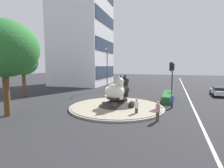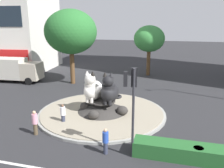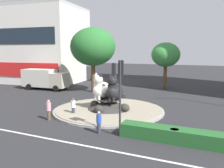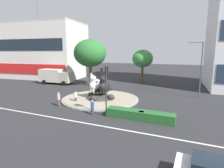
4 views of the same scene
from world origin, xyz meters
name	(u,v)px [view 4 (image 4 of 4)]	position (x,y,z in m)	size (l,w,h in m)	color
ground_plane	(100,99)	(0.00, 0.00, 0.00)	(160.00, 160.00, 0.00)	#28282B
lane_centreline	(63,119)	(0.00, -8.27, 0.00)	(112.00, 0.20, 0.01)	silver
roundabout_island	(100,97)	(0.00, -0.02, 0.37)	(10.66, 10.66, 1.21)	gray
cat_statue_white	(95,84)	(-0.73, -0.14, 2.15)	(1.81, 2.61, 2.58)	silver
cat_statue_black	(104,85)	(0.75, -0.30, 2.15)	(1.68, 2.67, 2.58)	black
traffic_light_mast	(106,80)	(3.54, -5.77, 3.80)	(0.71, 0.61, 5.20)	#2D2D33
shophouse_block	(39,51)	(-25.39, 14.64, 6.86)	(24.49, 13.99, 19.72)	silver
clipped_hedge_strip	(140,115)	(7.03, -5.34, 0.45)	(6.78, 1.20, 0.90)	#235B28
broadleaf_tree_behind_island	(90,53)	(-6.57, 8.77, 6.34)	(6.24, 6.24, 9.02)	brown
second_tree_near_tower	(143,59)	(2.02, 15.93, 5.18)	(4.33, 4.33, 7.06)	brown
streetlight_arm	(199,66)	(12.50, 6.13, 4.66)	(2.56, 0.88, 7.99)	#4C4C51
pedestrian_white_shirt	(76,97)	(-2.23, -2.77, 0.83)	(0.39, 0.39, 1.60)	#33384C
pedestrian_pink_shirt	(59,99)	(-3.29, -4.84, 0.92)	(0.38, 0.38, 1.75)	brown
pedestrian_blue_shirt	(92,107)	(2.06, -5.94, 0.84)	(0.36, 0.36, 1.61)	#33384C
delivery_box_truck	(55,76)	(-14.32, 7.66, 1.65)	(7.26, 3.07, 3.03)	#B7AD99
litter_bin	(141,116)	(7.23, -5.50, 0.45)	(0.56, 0.56, 0.90)	#2D4233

